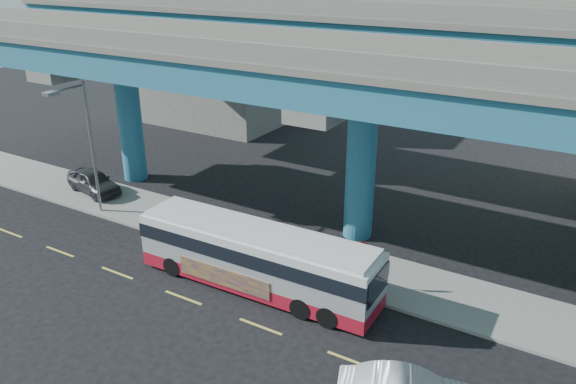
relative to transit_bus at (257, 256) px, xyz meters
The scene contains 9 objects.
ground 3.12m from the transit_bus, 50.14° to the right, with size 120.00×120.00×0.00m, color black.
sidewalk 4.13m from the transit_bus, 63.41° to the left, with size 70.00×4.00×0.15m, color gray.
lane_markings 3.32m from the transit_bus, 53.91° to the right, with size 58.00×0.12×0.01m.
viaduct 10.48m from the transit_bus, 76.27° to the left, with size 52.00×12.40×11.70m.
building_concrete 28.70m from the transit_bus, 129.80° to the left, with size 12.00×10.00×9.00m, color gray.
transit_bus is the anchor object (origin of this frame).
parked_car 14.95m from the transit_bus, 165.93° to the left, with size 4.44×2.50×1.42m, color #303136.
street_lamp 12.63m from the transit_bus, behind, with size 0.50×2.44×7.43m.
stop_sign 4.51m from the transit_bus, 28.02° to the left, with size 0.55×0.45×2.27m.
Camera 1 is at (10.39, -15.62, 13.68)m, focal length 35.00 mm.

